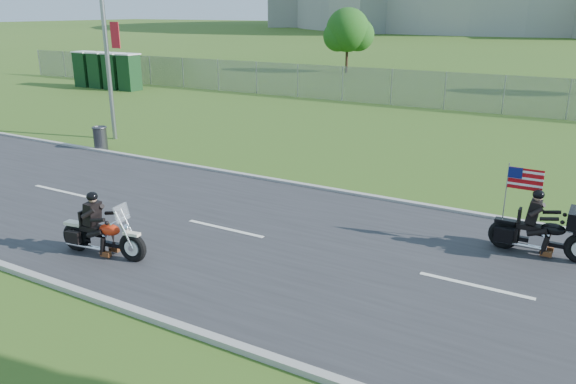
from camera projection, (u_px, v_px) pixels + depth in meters
The scene contains 13 objects.
ground at pixel (296, 247), 12.86m from camera, with size 420.00×420.00×0.00m, color #315219.
road at pixel (296, 246), 12.85m from camera, with size 120.00×8.00×0.04m, color #28282B.
curb_north at pixel (364, 196), 16.18m from camera, with size 120.00×0.18×0.12m, color #9E9B93.
curb_south at pixel (181, 328), 9.50m from camera, with size 120.00×0.18×0.12m, color #9E9B93.
fence at pixel (391, 87), 31.39m from camera, with size 60.00×0.03×2.00m, color gray.
porta_toilet_a at pixel (129, 73), 36.90m from camera, with size 1.10×1.10×2.30m, color #103315.
porta_toilet_b at pixel (114, 72), 37.56m from camera, with size 1.10×1.10×2.30m, color #103315.
porta_toilet_c at pixel (99, 71), 38.22m from camera, with size 1.10×1.10×2.30m, color #103315.
porta_toilet_d at pixel (85, 70), 38.88m from camera, with size 1.10×1.10×2.30m, color #103315.
tree_fence_mid at pixel (348, 32), 46.48m from camera, with size 3.96×3.69×5.30m.
motorcycle_lead at pixel (102, 236), 12.20m from camera, with size 2.21×0.71×1.49m.
motorcycle_follow at pixel (542, 234), 12.20m from camera, with size 2.24×0.74×1.87m.
trash_can at pixel (100, 139), 21.49m from camera, with size 0.51×0.51×0.88m, color #2F2F34.
Camera 1 is at (5.71, -10.36, 5.20)m, focal length 35.00 mm.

